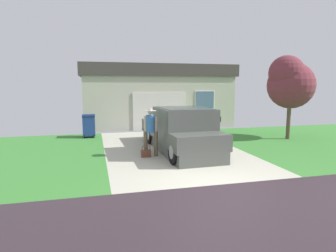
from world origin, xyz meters
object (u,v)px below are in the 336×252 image
house_with_garage (153,95)px  front_yard_tree (290,82)px  wheeled_trash_bin (89,125)px  pickup_truck (182,132)px  handbag (146,153)px  person_with_hat (151,128)px

house_with_garage → front_yard_tree: (5.19, -6.89, 0.78)m
house_with_garage → wheeled_trash_bin: size_ratio=8.35×
pickup_truck → handbag: 1.68m
person_with_hat → house_with_garage: size_ratio=0.19×
house_with_garage → front_yard_tree: front_yard_tree is taller
house_with_garage → handbag: bearing=-103.2°
person_with_hat → house_with_garage: house_with_garage is taller
front_yard_tree → wheeled_trash_bin: bearing=164.9°
pickup_truck → house_with_garage: 8.64m
front_yard_tree → wheeled_trash_bin: 9.86m
pickup_truck → front_yard_tree: size_ratio=1.42×
wheeled_trash_bin → pickup_truck: bearing=-50.0°
handbag → person_with_hat: bearing=36.6°
pickup_truck → house_with_garage: (0.63, 8.55, 1.13)m
handbag → wheeled_trash_bin: bearing=113.3°
person_with_hat → front_yard_tree: 7.56m
handbag → front_yard_tree: bearing=16.4°
pickup_truck → wheeled_trash_bin: bearing=-51.8°
person_with_hat → handbag: size_ratio=3.84×
front_yard_tree → wheeled_trash_bin: size_ratio=3.54×
handbag → front_yard_tree: size_ratio=0.12×
pickup_truck → wheeled_trash_bin: 5.43m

